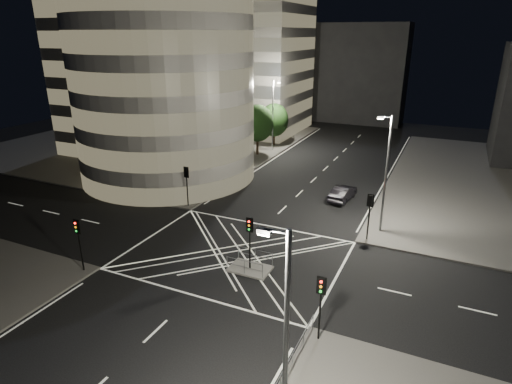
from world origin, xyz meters
The scene contains 23 objects.
ground centered at (0.00, 0.00, 0.00)m, with size 120.00×120.00×0.00m, color black.
sidewalk_far_left centered at (-29.00, 27.00, 0.07)m, with size 42.00×42.00×0.15m, color #555250.
central_island centered at (2.00, -1.50, 0.07)m, with size 3.00×2.00×0.15m, color slate.
office_tower_curved centered at (-20.74, 18.74, 12.65)m, with size 30.00×29.00×27.20m.
office_block_rear centered at (-22.00, 42.00, 11.15)m, with size 24.00×16.00×22.00m, color gray.
building_far_end centered at (-4.00, 58.00, 9.00)m, with size 18.00×8.00×18.00m, color black.
tree_a centered at (-10.50, 9.00, 4.70)m, with size 4.29×4.29×7.03m.
tree_b centered at (-10.50, 15.00, 5.33)m, with size 4.84×4.84×7.97m.
tree_c centered at (-10.50, 21.00, 4.79)m, with size 4.21×4.21×7.07m.
tree_d centered at (-10.50, 27.00, 4.57)m, with size 4.44×4.44×6.98m.
tree_e centered at (-10.50, 33.00, 3.96)m, with size 4.31×4.31×6.30m.
traffic_signal_fl centered at (-8.80, 6.80, 2.91)m, with size 0.55×0.22×4.00m.
traffic_signal_nl centered at (-8.80, -6.80, 2.91)m, with size 0.55×0.22×4.00m.
traffic_signal_fr centered at (8.80, 6.80, 2.91)m, with size 0.55×0.22×4.00m.
traffic_signal_nr centered at (8.80, -6.80, 2.91)m, with size 0.55×0.22×4.00m.
traffic_signal_island centered at (2.00, -1.50, 2.91)m, with size 0.55×0.22×4.00m.
street_lamp_left_near centered at (-9.44, 12.00, 5.54)m, with size 1.25×0.25×10.00m.
street_lamp_left_far centered at (-9.44, 30.00, 5.54)m, with size 1.25×0.25×10.00m.
street_lamp_right_far centered at (9.44, 9.00, 5.54)m, with size 1.25×0.25×10.00m.
street_lamp_right_near centered at (9.44, -14.00, 5.54)m, with size 1.25×0.25×10.00m.
railing_island_south centered at (2.00, -2.40, 0.70)m, with size 2.80×0.06×1.10m, color slate.
railing_island_north centered at (2.00, -0.60, 0.70)m, with size 2.80×0.06×1.10m, color slate.
sedan centered at (4.67, 15.09, 0.76)m, with size 1.61×4.63×1.52m, color black.
Camera 1 is at (13.87, -26.05, 16.23)m, focal length 30.00 mm.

